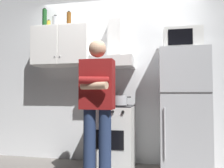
{
  "coord_description": "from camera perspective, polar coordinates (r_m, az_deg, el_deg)",
  "views": [
    {
      "loc": [
        0.57,
        -2.83,
        1.02
      ],
      "look_at": [
        0.0,
        0.0,
        1.15
      ],
      "focal_mm": 36.12,
      "sensor_mm": 36.0,
      "label": 1
    }
  ],
  "objects": [
    {
      "name": "bottle_beer_brown",
      "position": [
        3.65,
        -10.86,
        15.75
      ],
      "size": [
        0.07,
        0.07,
        0.24
      ],
      "color": "brown",
      "rests_on": "upper_cabinet"
    },
    {
      "name": "bottle_wine_green",
      "position": [
        3.86,
        -16.7,
        15.47
      ],
      "size": [
        0.07,
        0.07,
        0.33
      ],
      "color": "#19471E",
      "rests_on": "upper_cabinet"
    },
    {
      "name": "cooking_pot",
      "position": [
        3.0,
        2.0,
        -4.15
      ],
      "size": [
        0.3,
        0.2,
        0.13
      ],
      "color": "#B7BABF",
      "rests_on": "stove_oven"
    },
    {
      "name": "range_hood",
      "position": [
        3.31,
        0.44,
        7.45
      ],
      "size": [
        0.6,
        0.44,
        0.75
      ],
      "color": "white"
    },
    {
      "name": "upper_cabinet",
      "position": [
        3.58,
        -12.42,
        9.25
      ],
      "size": [
        0.9,
        0.37,
        0.6
      ],
      "color": "white"
    },
    {
      "name": "stove_oven",
      "position": [
        3.19,
        0.0,
        -13.19
      ],
      "size": [
        0.6,
        0.62,
        0.87
      ],
      "color": "white",
      "rests_on": "ground_plane"
    },
    {
      "name": "bottle_spice_jar",
      "position": [
        3.73,
        -15.74,
        14.4
      ],
      "size": [
        0.06,
        0.06,
        0.12
      ],
      "color": "gold",
      "rests_on": "upper_cabinet"
    },
    {
      "name": "person_standing",
      "position": [
        2.56,
        -3.79,
        -5.24
      ],
      "size": [
        0.38,
        0.33,
        1.64
      ],
      "color": "navy",
      "rests_on": "ground_plane"
    },
    {
      "name": "refrigerator",
      "position": [
        3.1,
        17.6,
        -6.53
      ],
      "size": [
        0.6,
        0.62,
        1.6
      ],
      "color": "silver",
      "rests_on": "ground_plane"
    },
    {
      "name": "back_wall_tiled",
      "position": [
        3.49,
        1.95,
        2.84
      ],
      "size": [
        4.8,
        0.1,
        2.7
      ],
      "primitive_type": "cube",
      "color": "white",
      "rests_on": "ground_plane"
    },
    {
      "name": "microwave",
      "position": [
        3.19,
        17.32,
        10.56
      ],
      "size": [
        0.48,
        0.37,
        0.28
      ],
      "color": "silver",
      "rests_on": "refrigerator"
    },
    {
      "name": "bottle_canister_steel",
      "position": [
        3.7,
        -14.17,
        15.04
      ],
      "size": [
        0.09,
        0.09,
        0.18
      ],
      "color": "#B2B5BA",
      "rests_on": "upper_cabinet"
    }
  ]
}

